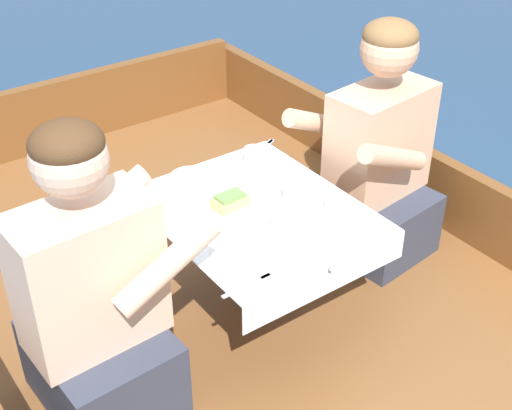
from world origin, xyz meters
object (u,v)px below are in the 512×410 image
at_px(coffee_cup_center, 335,204).
at_px(coffee_cup_starboard, 254,155).
at_px(sandwich, 230,201).
at_px(person_port, 94,302).
at_px(person_starboard, 376,163).
at_px(coffee_cup_port, 294,193).

bearing_deg(coffee_cup_center, coffee_cup_starboard, 94.22).
xyz_separation_m(sandwich, coffee_cup_center, (0.27, -0.21, -0.00)).
height_order(person_port, person_starboard, person_port).
relative_size(coffee_cup_port, coffee_cup_starboard, 1.01).
bearing_deg(coffee_cup_center, coffee_cup_port, 120.34).
bearing_deg(person_starboard, coffee_cup_port, 4.66).
relative_size(person_port, coffee_cup_starboard, 9.88).
bearing_deg(person_starboard, coffee_cup_starboard, -30.72).
relative_size(person_port, coffee_cup_center, 10.61).
xyz_separation_m(person_port, person_starboard, (1.23, 0.11, -0.00)).
bearing_deg(coffee_cup_center, person_port, 172.52).
bearing_deg(coffee_cup_starboard, person_port, -158.62).
xyz_separation_m(person_port, coffee_cup_center, (0.82, -0.11, 0.08)).
relative_size(sandwich, coffee_cup_starboard, 1.22).
distance_m(coffee_cup_port, coffee_cup_starboard, 0.30).
bearing_deg(coffee_cup_center, sandwich, 141.98).
bearing_deg(person_starboard, sandwich, -5.88).
height_order(person_port, coffee_cup_port, person_port).
height_order(person_port, sandwich, person_port).
distance_m(person_port, person_starboard, 1.24).
relative_size(person_starboard, coffee_cup_port, 9.67).
height_order(coffee_cup_starboard, coffee_cup_center, coffee_cup_starboard).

